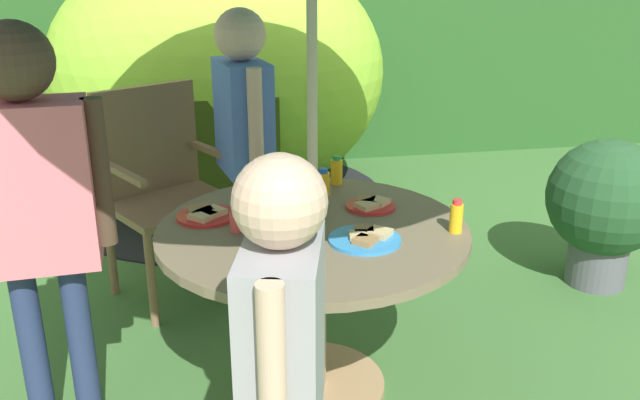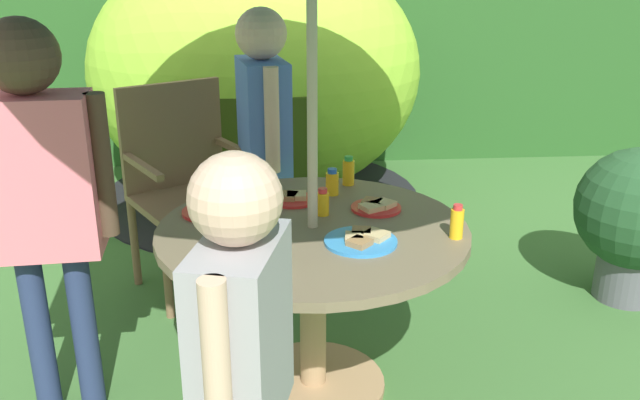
{
  "view_description": "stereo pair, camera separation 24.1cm",
  "coord_description": "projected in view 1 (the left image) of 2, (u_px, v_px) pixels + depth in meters",
  "views": [
    {
      "loc": [
        -0.38,
        -2.23,
        1.63
      ],
      "look_at": [
        0.03,
        -0.0,
        0.79
      ],
      "focal_mm": 38.31,
      "sensor_mm": 36.0,
      "label": 1
    },
    {
      "loc": [
        -0.14,
        -2.26,
        1.63
      ],
      "look_at": [
        0.03,
        -0.0,
        0.79
      ],
      "focal_mm": 38.31,
      "sensor_mm": 36.0,
      "label": 2
    }
  ],
  "objects": [
    {
      "name": "ground_plane",
      "position": [
        313.0,
        389.0,
        2.69
      ],
      "size": [
        10.0,
        10.0,
        0.02
      ],
      "primitive_type": "cube",
      "color": "#3D6B33"
    },
    {
      "name": "hedge_backdrop",
      "position": [
        241.0,
        30.0,
        5.41
      ],
      "size": [
        9.0,
        0.7,
        2.02
      ],
      "primitive_type": "cube",
      "color": "#285623",
      "rests_on": "ground_plane"
    },
    {
      "name": "garden_table",
      "position": [
        313.0,
        266.0,
        2.51
      ],
      "size": [
        1.13,
        1.13,
        0.68
      ],
      "color": "tan",
      "rests_on": "ground_plane"
    },
    {
      "name": "wooden_chair",
      "position": [
        161.0,
        180.0,
        3.29
      ],
      "size": [
        0.68,
        0.66,
        1.01
      ],
      "rotation": [
        0.0,
        0.0,
        0.53
      ],
      "color": "brown",
      "rests_on": "ground_plane"
    },
    {
      "name": "dome_tent",
      "position": [
        219.0,
        76.0,
        4.42
      ],
      "size": [
        2.23,
        2.23,
        1.7
      ],
      "rotation": [
        0.0,
        0.0,
        -0.01
      ],
      "color": "#8CC633",
      "rests_on": "ground_plane"
    },
    {
      "name": "potted_plant",
      "position": [
        606.0,
        203.0,
        3.38
      ],
      "size": [
        0.58,
        0.58,
        0.76
      ],
      "color": "#595960",
      "rests_on": "ground_plane"
    },
    {
      "name": "child_in_blue_shirt",
      "position": [
        243.0,
        118.0,
        3.16
      ],
      "size": [
        0.26,
        0.46,
        1.38
      ],
      "rotation": [
        0.0,
        0.0,
        -1.38
      ],
      "color": "#3F3F47",
      "rests_on": "ground_plane"
    },
    {
      "name": "child_in_pink_shirt",
      "position": [
        33.0,
        187.0,
        2.16
      ],
      "size": [
        0.48,
        0.24,
        1.43
      ],
      "rotation": [
        0.0,
        0.0,
        0.07
      ],
      "color": "navy",
      "rests_on": "ground_plane"
    },
    {
      "name": "child_in_grey_shirt",
      "position": [
        283.0,
        339.0,
        1.57
      ],
      "size": [
        0.25,
        0.41,
        1.23
      ],
      "rotation": [
        0.0,
        0.0,
        1.32
      ],
      "color": "navy",
      "rests_on": "ground_plane"
    },
    {
      "name": "snack_bowl",
      "position": [
        266.0,
        261.0,
        2.09
      ],
      "size": [
        0.18,
        0.18,
        0.09
      ],
      "color": "white",
      "rests_on": "garden_table"
    },
    {
      "name": "plate_near_right",
      "position": [
        206.0,
        214.0,
        2.53
      ],
      "size": [
        0.22,
        0.22,
        0.03
      ],
      "color": "red",
      "rests_on": "garden_table"
    },
    {
      "name": "plate_far_left",
      "position": [
        366.0,
        238.0,
        2.33
      ],
      "size": [
        0.25,
        0.25,
        0.03
      ],
      "color": "#338CD8",
      "rests_on": "garden_table"
    },
    {
      "name": "plate_near_left",
      "position": [
        370.0,
        204.0,
        2.63
      ],
      "size": [
        0.19,
        0.19,
        0.03
      ],
      "color": "red",
      "rests_on": "garden_table"
    },
    {
      "name": "plate_far_right",
      "position": [
        285.0,
        199.0,
        2.68
      ],
      "size": [
        0.18,
        0.18,
        0.03
      ],
      "color": "red",
      "rests_on": "garden_table"
    },
    {
      "name": "juice_bottle_center_front",
      "position": [
        323.0,
        182.0,
        2.76
      ],
      "size": [
        0.05,
        0.05,
        0.11
      ],
      "color": "yellow",
      "rests_on": "garden_table"
    },
    {
      "name": "juice_bottle_center_back",
      "position": [
        456.0,
        217.0,
        2.39
      ],
      "size": [
        0.05,
        0.05,
        0.12
      ],
      "color": "yellow",
      "rests_on": "garden_table"
    },
    {
      "name": "juice_bottle_mid_left",
      "position": [
        319.0,
        203.0,
        2.55
      ],
      "size": [
        0.05,
        0.05,
        0.11
      ],
      "color": "yellow",
      "rests_on": "garden_table"
    },
    {
      "name": "juice_bottle_mid_right",
      "position": [
        336.0,
        171.0,
        2.88
      ],
      "size": [
        0.05,
        0.05,
        0.12
      ],
      "color": "yellow",
      "rests_on": "garden_table"
    },
    {
      "name": "cup_near",
      "position": [
        258.0,
        228.0,
        2.37
      ],
      "size": [
        0.06,
        0.06,
        0.06
      ],
      "primitive_type": "cylinder",
      "color": "#4C99D8",
      "rests_on": "garden_table"
    },
    {
      "name": "cup_far",
      "position": [
        238.0,
        222.0,
        2.41
      ],
      "size": [
        0.06,
        0.06,
        0.07
      ],
      "primitive_type": "cylinder",
      "color": "#E04C47",
      "rests_on": "garden_table"
    }
  ]
}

